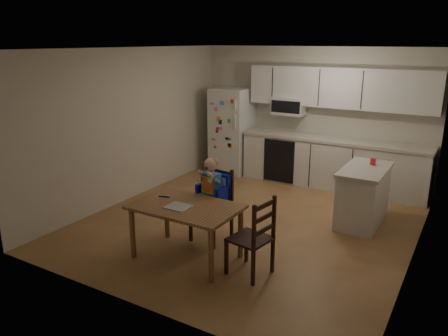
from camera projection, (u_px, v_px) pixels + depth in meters
room at (267, 134)px, 6.57m from camera, size 4.52×5.01×2.51m
refrigerator at (232, 130)px, 8.82m from camera, size 0.72×0.70×1.70m
kitchen_run at (333, 140)px, 7.88m from camera, size 3.37×0.62×2.15m
kitchen_island at (363, 195)px, 6.39m from camera, size 0.60×1.14×0.84m
red_cup at (373, 161)px, 6.42m from camera, size 0.08×0.08×0.10m
dining_table at (186, 213)px, 5.29m from camera, size 1.29×0.83×0.69m
napkin at (178, 207)px, 5.21m from camera, size 0.28×0.25×0.01m
toddler_spoon at (163, 196)px, 5.54m from camera, size 0.12×0.06×0.02m
chair_booster at (213, 190)px, 5.77m from camera, size 0.48×0.48×1.15m
chair_side at (257, 233)px, 4.88m from camera, size 0.48×0.48×0.95m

